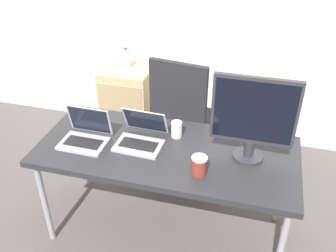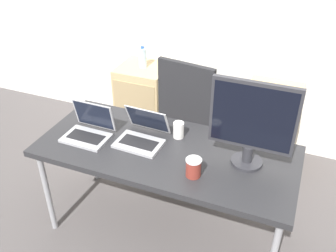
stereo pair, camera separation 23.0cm
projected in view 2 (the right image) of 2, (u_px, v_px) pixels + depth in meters
The scene contains 13 objects.
ground_plane at pixel (166, 228), 2.75m from camera, with size 14.00×14.00×0.00m, color #514C4C.
wall_back at pixel (227, 2), 3.10m from camera, with size 10.00×0.05×2.60m.
desk at pixel (166, 155), 2.39m from camera, with size 1.64×0.72×0.72m.
office_chair at pixel (195, 132), 3.07m from camera, with size 0.56×0.59×1.09m.
cabinet_left at pixel (144, 101), 3.63m from camera, with size 0.45×0.43×0.71m.
cabinet_right at pixel (269, 126), 3.26m from camera, with size 0.45×0.43×0.71m.
water_bottle at pixel (143, 58), 3.39m from camera, with size 0.07×0.07×0.20m.
laptop_left at pixel (142, 135), 2.41m from camera, with size 0.30×0.30×0.21m.
laptop_right at pixel (89, 130), 2.45m from camera, with size 0.30×0.25×0.22m.
monitor at pixel (252, 123), 2.08m from camera, with size 0.49×0.19×0.54m.
mouse at pixel (193, 159), 2.25m from camera, with size 0.04×0.06×0.03m.
coffee_cup_white at pixel (179, 130), 2.44m from camera, with size 0.07×0.07×0.11m.
coffee_cup_brown at pixel (193, 167), 2.11m from camera, with size 0.09×0.09×0.11m.
Camera 2 is at (0.72, -1.76, 2.11)m, focal length 40.00 mm.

